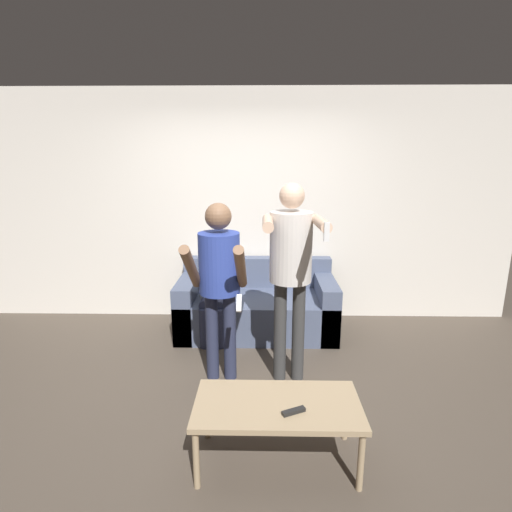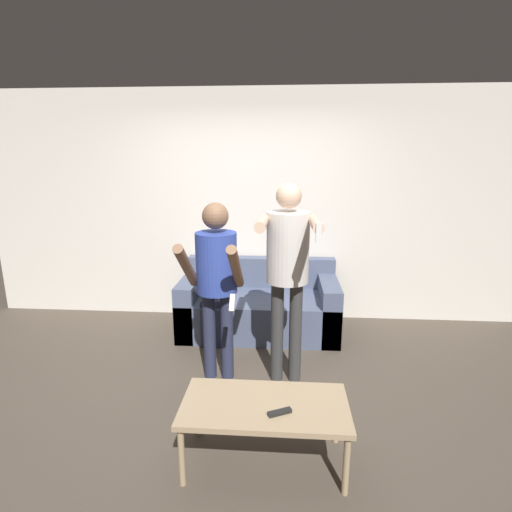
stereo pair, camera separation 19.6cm
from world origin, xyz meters
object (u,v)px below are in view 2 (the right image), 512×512
object	(u,v)px
person_standing_left	(216,273)
remote_on_table	(280,412)
person_standing_right	(288,260)
person_seated	(216,280)
couch	(259,307)
coffee_table	(265,409)

from	to	relation	value
person_standing_left	remote_on_table	world-z (taller)	person_standing_left
person_standing_right	remote_on_table	bearing A→B (deg)	-92.14
person_seated	person_standing_left	bearing A→B (deg)	-79.58
person_standing_right	person_seated	bearing A→B (deg)	131.13
person_standing_left	person_standing_right	bearing A→B (deg)	-0.01
couch	person_standing_right	xyz separation A→B (m)	(0.30, -1.05, 0.84)
coffee_table	remote_on_table	world-z (taller)	remote_on_table
couch	remote_on_table	size ratio (longest dim) A/B	11.50
person_standing_right	coffee_table	distance (m)	1.24
person_standing_left	coffee_table	size ratio (longest dim) A/B	1.50
remote_on_table	person_standing_left	bearing A→B (deg)	116.99
remote_on_table	person_standing_right	bearing A→B (deg)	87.86
couch	person_seated	size ratio (longest dim) A/B	1.49
couch	remote_on_table	bearing A→B (deg)	-83.13
person_seated	coffee_table	size ratio (longest dim) A/B	1.11
couch	person_standing_left	xyz separation A→B (m)	(-0.30, -1.05, 0.71)
coffee_table	person_standing_left	bearing A→B (deg)	114.99
person_seated	couch	bearing A→B (deg)	21.79
person_standing_right	remote_on_table	distance (m)	1.28
couch	person_seated	world-z (taller)	person_seated
person_seated	remote_on_table	bearing A→B (deg)	-69.93
coffee_table	person_seated	bearing A→B (deg)	108.50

